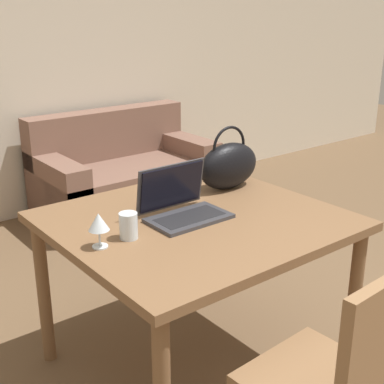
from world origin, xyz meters
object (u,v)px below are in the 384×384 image
object	(u,v)px
laptop	(181,203)
handbag	(229,165)
couch	(124,178)
wine_glass	(99,223)
chair	(342,378)
drinking_glass	(128,226)

from	to	relation	value
laptop	handbag	distance (m)	0.45
laptop	couch	bearing A→B (deg)	65.92
laptop	wine_glass	bearing A→B (deg)	-171.57
handbag	wine_glass	bearing A→B (deg)	-165.61
chair	drinking_glass	world-z (taller)	chair
wine_glass	handbag	distance (m)	0.88
chair	handbag	bearing A→B (deg)	63.85
couch	laptop	bearing A→B (deg)	-114.08
chair	drinking_glass	xyz separation A→B (m)	(-0.25, 0.86, 0.31)
chair	handbag	xyz separation A→B (m)	(0.47, 1.07, 0.38)
couch	laptop	size ratio (longest dim) A/B	4.04
drinking_glass	chair	bearing A→B (deg)	-73.60
drinking_glass	couch	bearing A→B (deg)	59.60
handbag	drinking_glass	bearing A→B (deg)	-163.34
couch	wine_glass	size ratio (longest dim) A/B	10.17
laptop	handbag	xyz separation A→B (m)	(0.42, 0.15, 0.06)
couch	drinking_glass	size ratio (longest dim) A/B	13.25
chair	couch	distance (m)	2.98
laptop	handbag	bearing A→B (deg)	20.29
drinking_glass	handbag	xyz separation A→B (m)	(0.72, 0.22, 0.07)
laptop	drinking_glass	xyz separation A→B (m)	(-0.30, -0.06, -0.01)
drinking_glass	handbag	world-z (taller)	handbag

